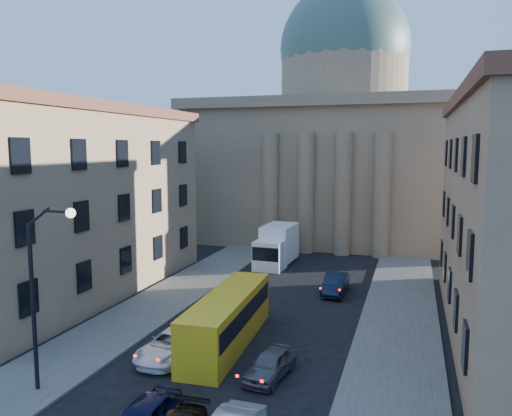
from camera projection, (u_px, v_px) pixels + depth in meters
The scene contains 10 objects.
sidewalk_left at pixel (133, 319), 33.29m from camera, with size 5.00×60.00×0.15m, color #4E4C48.
sidewalk_right at pixel (397, 350), 28.20m from camera, with size 5.00×60.00×0.15m, color #4E4C48.
church at pixel (342, 144), 64.77m from camera, with size 68.02×28.76×36.60m.
building_left at pixel (61, 199), 38.73m from camera, with size 11.60×26.60×14.70m.
street_lamp at pixel (41, 284), 22.73m from camera, with size 2.62×0.44×8.83m.
car_left_mid at pixel (172, 345), 27.26m from camera, with size 2.40×5.21×1.45m, color white.
car_right_far at pixel (270, 364), 24.93m from camera, with size 1.61×4.00×1.36m, color #4F5054.
car_right_distant at pixel (335, 284), 39.22m from camera, with size 1.63×4.69×1.54m, color black.
city_bus at pixel (228, 317), 29.09m from camera, with size 2.92×10.65×2.97m.
box_truck at pixel (277, 246), 48.80m from camera, with size 2.93×6.99×3.79m.
Camera 1 is at (9.06, -10.16, 11.47)m, focal length 35.00 mm.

